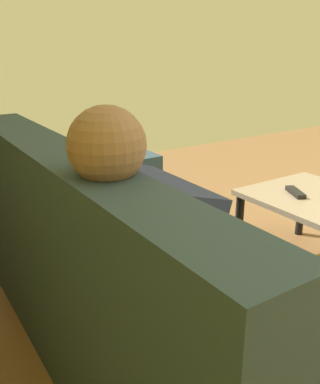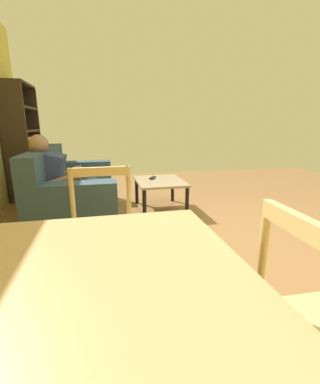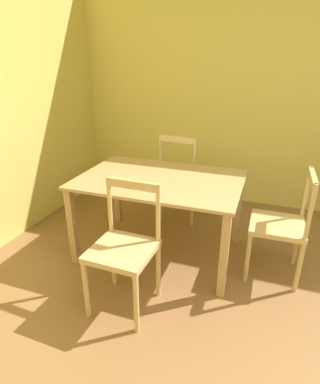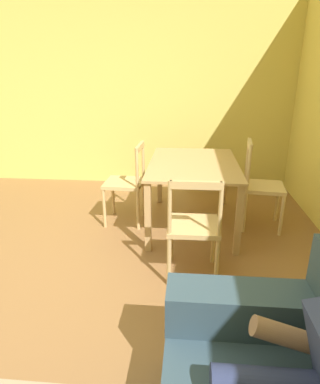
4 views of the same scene
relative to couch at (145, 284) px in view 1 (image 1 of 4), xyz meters
The scene contains 3 objects.
couch is the anchor object (origin of this frame).
person_lounging 0.36m from the couch, behind, with size 0.59×0.91×1.07m.
tv_remote 1.13m from the couch, 80.13° to the right, with size 0.05×0.17×0.02m, color black.
Camera 1 is at (0.01, 2.34, 1.22)m, focal length 39.04 mm.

